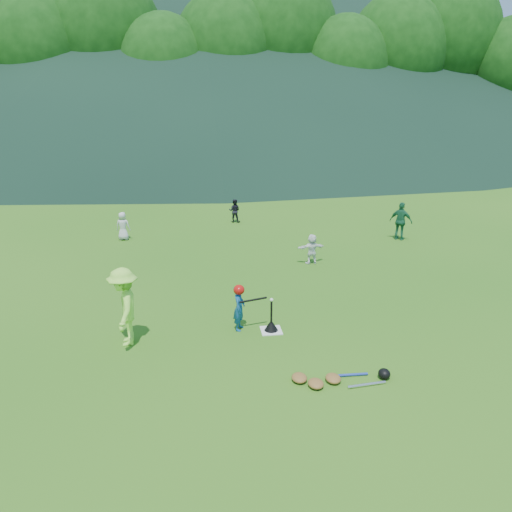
# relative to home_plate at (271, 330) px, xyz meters

# --- Properties ---
(ground) EXTENTS (120.00, 120.00, 0.00)m
(ground) POSITION_rel_home_plate_xyz_m (0.00, 0.00, -0.01)
(ground) COLOR #2A6216
(ground) RESTS_ON ground
(home_plate) EXTENTS (0.45, 0.45, 0.02)m
(home_plate) POSITION_rel_home_plate_xyz_m (0.00, 0.00, 0.00)
(home_plate) COLOR silver
(home_plate) RESTS_ON ground
(baseball) EXTENTS (0.08, 0.08, 0.08)m
(baseball) POSITION_rel_home_plate_xyz_m (0.00, 0.00, 0.73)
(baseball) COLOR white
(baseball) RESTS_ON batting_tee
(batter_child) EXTENTS (0.36, 0.43, 1.01)m
(batter_child) POSITION_rel_home_plate_xyz_m (-0.68, 0.18, 0.50)
(batter_child) COLOR #134D84
(batter_child) RESTS_ON ground
(adult_coach) EXTENTS (0.64, 1.08, 1.64)m
(adult_coach) POSITION_rel_home_plate_xyz_m (-3.05, -0.15, 0.81)
(adult_coach) COLOR #A5F648
(adult_coach) RESTS_ON ground
(fielder_a) EXTENTS (0.54, 0.41, 0.99)m
(fielder_a) POSITION_rel_home_plate_xyz_m (-4.00, 7.61, 0.48)
(fielder_a) COLOR silver
(fielder_a) RESTS_ON ground
(fielder_b) EXTENTS (0.53, 0.46, 0.92)m
(fielder_b) POSITION_rel_home_plate_xyz_m (0.08, 9.54, 0.45)
(fielder_b) COLOR black
(fielder_b) RESTS_ON ground
(fielder_c) EXTENTS (0.81, 0.75, 1.33)m
(fielder_c) POSITION_rel_home_plate_xyz_m (5.59, 6.31, 0.66)
(fielder_c) COLOR #1D603E
(fielder_c) RESTS_ON ground
(fielder_d) EXTENTS (0.88, 0.40, 0.92)m
(fielder_d) POSITION_rel_home_plate_xyz_m (1.93, 4.26, 0.45)
(fielder_d) COLOR white
(fielder_d) RESTS_ON ground
(batting_tee) EXTENTS (0.30, 0.30, 0.68)m
(batting_tee) POSITION_rel_home_plate_xyz_m (0.00, 0.00, 0.12)
(batting_tee) COLOR black
(batting_tee) RESTS_ON home_plate
(batter_gear) EXTENTS (0.73, 0.27, 0.37)m
(batter_gear) POSITION_rel_home_plate_xyz_m (-0.66, 0.18, 0.90)
(batter_gear) COLOR #AE0F0B
(batter_gear) RESTS_ON ground
(equipment_pile) EXTENTS (1.80, 0.56, 0.19)m
(equipment_pile) POSITION_rel_home_plate_xyz_m (0.79, -2.13, 0.06)
(equipment_pile) COLOR olive
(equipment_pile) RESTS_ON ground
(outfield_fence) EXTENTS (70.07, 0.08, 1.33)m
(outfield_fence) POSITION_rel_home_plate_xyz_m (0.00, 28.00, 0.69)
(outfield_fence) COLOR gray
(outfield_fence) RESTS_ON ground
(tree_line) EXTENTS (70.04, 11.40, 14.82)m
(tree_line) POSITION_rel_home_plate_xyz_m (0.20, 33.83, 8.20)
(tree_line) COLOR #382314
(tree_line) RESTS_ON ground
(distant_hills) EXTENTS (155.00, 140.00, 32.00)m
(distant_hills) POSITION_rel_home_plate_xyz_m (-7.63, 81.81, 14.97)
(distant_hills) COLOR black
(distant_hills) RESTS_ON ground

